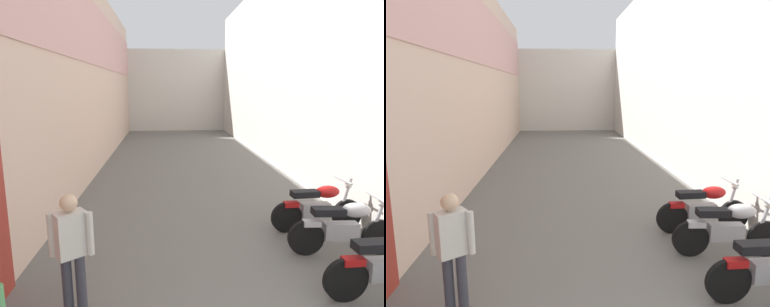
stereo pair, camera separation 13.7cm
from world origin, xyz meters
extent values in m
plane|color=#66635E|center=(0.00, 8.70, 0.00)|extent=(37.41, 37.41, 0.00)
cube|color=beige|center=(-3.24, 10.70, 3.08)|extent=(0.40, 21.41, 6.16)
cube|color=#DBA39E|center=(-3.03, 10.70, 4.44)|extent=(0.04, 21.41, 1.97)
cube|color=beige|center=(3.24, 10.70, 3.42)|extent=(0.40, 21.41, 6.84)
cube|color=beige|center=(0.00, 22.41, 2.54)|extent=(9.08, 2.00, 5.09)
cylinder|color=black|center=(1.46, 3.24, 0.30)|extent=(0.60, 0.10, 0.60)
cube|color=black|center=(1.81, 3.25, 0.76)|extent=(0.53, 0.24, 0.12)
cube|color=#AD1414|center=(1.54, 3.24, 0.56)|extent=(0.28, 0.15, 0.10)
cylinder|color=black|center=(2.71, 4.43, 0.30)|extent=(0.60, 0.12, 0.60)
cylinder|color=black|center=(1.47, 4.51, 0.30)|extent=(0.60, 0.12, 0.60)
cube|color=#9E9EA3|center=(2.04, 4.47, 0.42)|extent=(0.57, 0.23, 0.28)
ellipsoid|color=#B7B7BC|center=(2.27, 4.46, 0.78)|extent=(0.50, 0.29, 0.24)
cube|color=black|center=(1.81, 4.49, 0.76)|extent=(0.53, 0.25, 0.12)
cylinder|color=#9E9EA3|center=(2.64, 4.44, 0.65)|extent=(0.25, 0.07, 0.77)
cylinder|color=#9E9EA3|center=(2.57, 4.44, 1.00)|extent=(0.07, 0.58, 0.04)
sphere|color=silver|center=(2.69, 4.43, 0.90)|extent=(0.14, 0.14, 0.14)
cube|color=#B7B7BC|center=(1.55, 4.50, 0.56)|extent=(0.29, 0.16, 0.10)
cylinder|color=black|center=(2.71, 5.49, 0.30)|extent=(0.60, 0.11, 0.60)
cylinder|color=black|center=(1.46, 5.43, 0.30)|extent=(0.60, 0.11, 0.60)
cube|color=#9E9EA3|center=(2.04, 5.45, 0.42)|extent=(0.57, 0.23, 0.28)
ellipsoid|color=#AD1414|center=(2.27, 5.47, 0.78)|extent=(0.49, 0.28, 0.24)
cube|color=black|center=(1.81, 5.44, 0.76)|extent=(0.53, 0.25, 0.12)
cylinder|color=#9E9EA3|center=(2.64, 5.49, 0.65)|extent=(0.25, 0.07, 0.77)
cylinder|color=#9E9EA3|center=(2.57, 5.48, 1.00)|extent=(0.06, 0.58, 0.04)
sphere|color=silver|center=(2.69, 5.49, 0.90)|extent=(0.14, 0.14, 0.14)
cube|color=#AD1414|center=(1.54, 5.43, 0.56)|extent=(0.29, 0.15, 0.10)
cylinder|color=#383842|center=(-2.03, 3.17, 0.41)|extent=(0.12, 0.12, 0.82)
cylinder|color=#383842|center=(-1.87, 3.17, 0.41)|extent=(0.12, 0.12, 0.82)
cube|color=beige|center=(-1.95, 3.17, 1.09)|extent=(0.39, 0.36, 0.54)
sphere|color=#DBB28E|center=(-1.95, 3.17, 1.47)|extent=(0.20, 0.20, 0.20)
cylinder|color=beige|center=(-2.17, 3.17, 1.09)|extent=(0.08, 0.08, 0.52)
cylinder|color=beige|center=(-1.73, 3.17, 1.09)|extent=(0.08, 0.08, 0.52)
camera|label=1|loc=(-0.86, -0.65, 2.76)|focal=32.15mm
camera|label=2|loc=(-0.73, -0.66, 2.76)|focal=32.15mm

